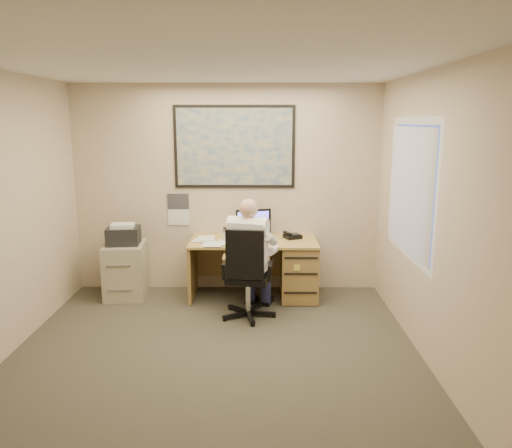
{
  "coord_description": "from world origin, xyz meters",
  "views": [
    {
      "loc": [
        0.43,
        -4.25,
        2.24
      ],
      "look_at": [
        0.39,
        1.3,
        1.08
      ],
      "focal_mm": 35.0,
      "sensor_mm": 36.0,
      "label": 1
    }
  ],
  "objects_px": {
    "filing_cabinet": "(125,265)",
    "person": "(248,258)",
    "office_chair": "(249,292)",
    "desk": "(280,263)"
  },
  "relations": [
    {
      "from": "filing_cabinet",
      "to": "person",
      "type": "height_order",
      "value": "person"
    },
    {
      "from": "office_chair",
      "to": "person",
      "type": "relative_size",
      "value": 0.78
    },
    {
      "from": "filing_cabinet",
      "to": "office_chair",
      "type": "distance_m",
      "value": 1.76
    },
    {
      "from": "filing_cabinet",
      "to": "person",
      "type": "distance_m",
      "value": 1.74
    },
    {
      "from": "person",
      "to": "filing_cabinet",
      "type": "bearing_deg",
      "value": 174.46
    },
    {
      "from": "person",
      "to": "desk",
      "type": "bearing_deg",
      "value": 75.27
    },
    {
      "from": "desk",
      "to": "filing_cabinet",
      "type": "bearing_deg",
      "value": -179.77
    },
    {
      "from": "desk",
      "to": "filing_cabinet",
      "type": "height_order",
      "value": "desk"
    },
    {
      "from": "desk",
      "to": "filing_cabinet",
      "type": "xyz_separation_m",
      "value": [
        -1.98,
        -0.01,
        -0.03
      ]
    },
    {
      "from": "desk",
      "to": "person",
      "type": "distance_m",
      "value": 0.8
    }
  ]
}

